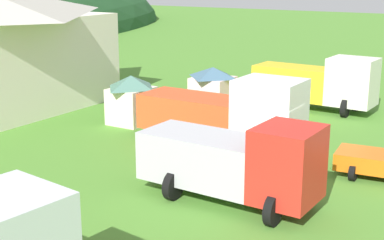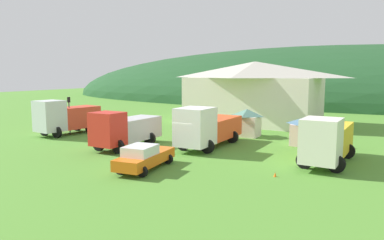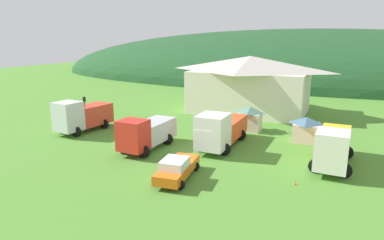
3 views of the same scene
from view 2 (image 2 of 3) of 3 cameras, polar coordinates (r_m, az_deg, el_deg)
name	(u,v)px [view 2 (image 2 of 3)]	position (r m, az deg, el deg)	size (l,w,h in m)	color
ground_plane	(186,152)	(29.15, -0.95, -5.00)	(200.00, 200.00, 0.00)	#4C842D
forested_hill_backdrop	(324,100)	(91.89, 20.02, 3.02)	(145.25, 60.00, 25.09)	#1E4723
depot_building	(255,91)	(46.39, 9.80, 4.44)	(16.41, 11.08, 7.69)	silver
play_shed_cream	(247,122)	(36.38, 8.63, -0.35)	(2.52, 2.18, 2.73)	beige
play_shed_pink	(306,131)	(33.06, 17.49, -1.59)	(2.54, 2.51, 2.50)	beige
tow_truck_silver	(65,117)	(39.24, -19.29, 0.50)	(3.65, 6.81, 3.58)	silver
crane_truck_red	(124,129)	(30.89, -10.57, -1.35)	(3.24, 6.82, 3.19)	red
heavy_rig_white	(207,127)	(30.48, 2.34, -1.11)	(3.31, 8.30, 3.54)	white
heavy_rig_striped	(327,139)	(26.59, 20.46, -2.85)	(3.24, 7.60, 3.38)	silver
service_pickup_orange	(144,157)	(23.94, -7.52, -5.76)	(2.67, 5.36, 1.66)	orange
traffic_light_west	(69,111)	(39.27, -18.72, 1.32)	(0.20, 0.32, 3.82)	#4C4C51
traffic_cone_near_pickup	(275,177)	(22.84, 12.90, -8.67)	(0.36, 0.36, 0.56)	orange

